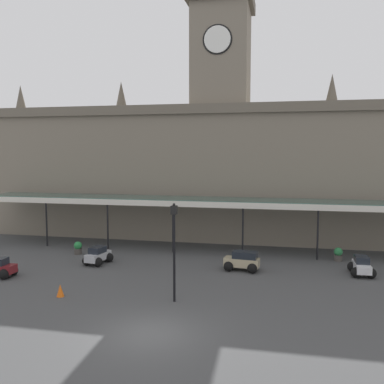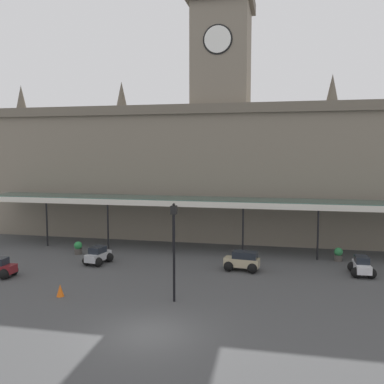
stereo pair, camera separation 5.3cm
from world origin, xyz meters
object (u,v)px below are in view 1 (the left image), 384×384
car_silver_sedan (98,256)px  traffic_cone (60,290)px  car_beige_estate (242,262)px  car_white_sedan (362,267)px  victorian_lamppost (174,241)px  planter_near_kerb (338,254)px  planter_by_canopy (78,248)px

car_silver_sedan → traffic_cone: bearing=-82.7°
car_beige_estate → traffic_cone: 11.44m
car_white_sedan → car_beige_estate: bearing=-175.8°
victorian_lamppost → car_white_sedan: bearing=34.2°
car_white_sedan → planter_near_kerb: (-0.98, 3.28, -0.01)m
car_white_sedan → traffic_cone: car_white_sedan is taller
car_white_sedan → car_silver_sedan: 17.31m
victorian_lamppost → planter_by_canopy: (-9.61, 8.31, -2.67)m
planter_by_canopy → planter_near_kerb: bearing=5.9°
car_silver_sedan → victorian_lamppost: (6.98, -6.07, 2.66)m
planter_by_canopy → planter_near_kerb: 19.04m
planter_by_canopy → planter_near_kerb: (18.93, 1.96, 0.00)m
victorian_lamppost → planter_by_canopy: size_ratio=5.32×
victorian_lamppost → planter_near_kerb: victorian_lamppost is taller
car_beige_estate → car_silver_sedan: (-9.89, -0.38, -0.06)m
car_beige_estate → car_silver_sedan: bearing=-177.8°
car_silver_sedan → victorian_lamppost: bearing=-41.0°
car_beige_estate → planter_by_canopy: size_ratio=2.44×
car_silver_sedan → planter_by_canopy: car_silver_sedan is taller
victorian_lamppost → planter_by_canopy: 12.98m
car_beige_estate → traffic_cone: car_beige_estate is taller
car_silver_sedan → victorian_lamppost: size_ratio=0.42×
car_beige_estate → planter_by_canopy: car_beige_estate is taller
car_beige_estate → victorian_lamppost: victorian_lamppost is taller
planter_near_kerb → planter_by_canopy: bearing=-174.1°
car_white_sedan → planter_near_kerb: car_white_sedan is taller
victorian_lamppost → planter_near_kerb: 14.13m
car_beige_estate → victorian_lamppost: 7.54m
victorian_lamppost → car_beige_estate: bearing=65.7°
traffic_cone → planter_by_canopy: (-3.47, 8.84, 0.16)m
traffic_cone → planter_near_kerb: (15.46, 10.81, 0.16)m
victorian_lamppost → planter_near_kerb: bearing=47.8°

